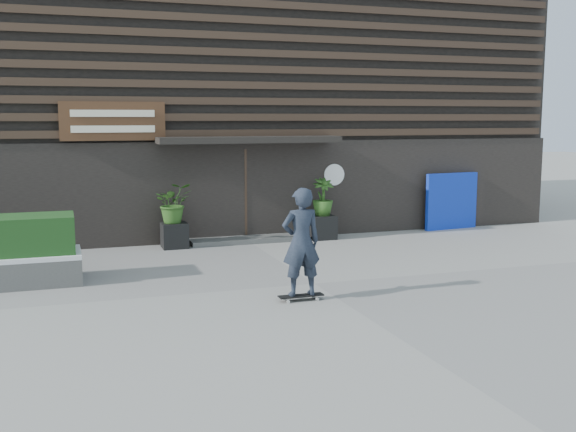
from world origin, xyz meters
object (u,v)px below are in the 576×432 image
object	(u,v)px
planter_pot_right	(323,227)
skateboarder	(301,242)
planter_pot_left	(174,235)
blue_tarp	(451,201)

from	to	relation	value
planter_pot_right	skateboarder	distance (m)	6.04
planter_pot_left	skateboarder	bearing A→B (deg)	-76.93
planter_pot_left	blue_tarp	xyz separation A→B (m)	(7.77, 0.30, 0.48)
blue_tarp	skateboarder	distance (m)	8.68
planter_pot_left	planter_pot_right	xyz separation A→B (m)	(3.80, 0.00, 0.00)
planter_pot_right	blue_tarp	size ratio (longest dim) A/B	0.36
blue_tarp	planter_pot_left	bearing A→B (deg)	175.62
planter_pot_left	planter_pot_right	world-z (taller)	same
planter_pot_left	planter_pot_right	size ratio (longest dim) A/B	1.00
planter_pot_left	skateboarder	distance (m)	5.63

